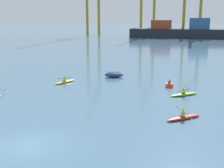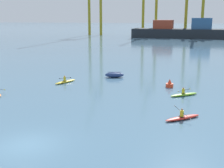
# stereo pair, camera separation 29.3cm
# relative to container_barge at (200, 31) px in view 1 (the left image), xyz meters

# --- Properties ---
(ground_plane) EXTENTS (800.00, 800.00, 0.00)m
(ground_plane) POSITION_rel_container_barge_xyz_m (-11.17, -107.05, -2.75)
(ground_plane) COLOR #476B84
(container_barge) EXTENTS (54.00, 10.55, 8.03)m
(container_barge) POSITION_rel_container_barge_xyz_m (0.00, 0.00, 0.00)
(container_barge) COLOR #1E2328
(container_barge) RESTS_ON ground
(capsized_dinghy) EXTENTS (2.80, 1.74, 0.76)m
(capsized_dinghy) POSITION_rel_container_barge_xyz_m (-11.79, -84.12, -2.40)
(capsized_dinghy) COLOR navy
(capsized_dinghy) RESTS_ON ground
(channel_buoy) EXTENTS (0.90, 0.90, 1.00)m
(channel_buoy) POSITION_rel_container_barge_xyz_m (-3.87, -87.90, -2.39)
(channel_buoy) COLOR red
(channel_buoy) RESTS_ON ground
(kayak_red) EXTENTS (2.91, 2.74, 0.95)m
(kayak_red) POSITION_rel_container_barge_xyz_m (-1.72, -99.06, -2.58)
(kayak_red) COLOR red
(kayak_red) RESTS_ON ground
(kayak_yellow) EXTENTS (2.12, 3.38, 0.95)m
(kayak_yellow) POSITION_rel_container_barge_xyz_m (-16.85, -89.20, -2.58)
(kayak_yellow) COLOR yellow
(kayak_yellow) RESTS_ON ground
(kayak_lime) EXTENTS (2.99, 2.64, 1.07)m
(kayak_lime) POSITION_rel_container_barge_xyz_m (-2.01, -91.46, -2.58)
(kayak_lime) COLOR #7ABC2D
(kayak_lime) RESTS_ON ground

